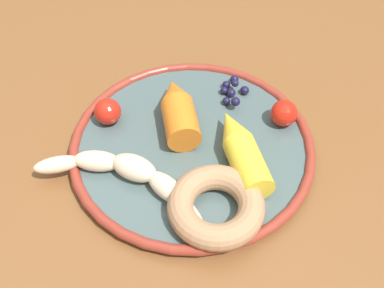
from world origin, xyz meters
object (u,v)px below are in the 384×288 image
tomato_near (284,113)px  donut (216,206)px  dining_table (174,179)px  blueberry_pile (233,91)px  banana (129,176)px  carrot_orange (178,110)px  carrot_yellow (241,149)px  tomato_mid (108,112)px  plate (192,146)px

tomato_near → donut: bearing=-25.1°
dining_table → donut: size_ratio=11.97×
blueberry_pile → tomato_near: (0.04, 0.07, 0.01)m
dining_table → tomato_near: tomato_near is taller
banana → carrot_orange: size_ratio=1.92×
dining_table → carrot_yellow: 0.14m
banana → tomato_mid: size_ratio=6.37×
blueberry_pile → tomato_near: size_ratio=1.92×
carrot_orange → tomato_near: (-0.02, 0.13, -0.00)m
dining_table → plate: 0.09m
plate → banana: banana is taller
banana → tomato_near: tomato_near is taller
blueberry_pile → donut: bearing=-0.6°
carrot_orange → tomato_mid: carrot_orange is taller
banana → carrot_yellow: size_ratio=1.70×
blueberry_pile → tomato_near: 0.08m
carrot_yellow → tomato_near: bearing=144.7°
dining_table → carrot_orange: 0.11m
banana → blueberry_pile: (-0.16, 0.10, -0.00)m
blueberry_pile → tomato_mid: bearing=-65.0°
plate → tomato_near: bearing=115.9°
dining_table → blueberry_pile: size_ratio=19.46×
banana → donut: bearing=75.2°
carrot_orange → blueberry_pile: size_ratio=1.75×
blueberry_pile → tomato_mid: (0.07, -0.15, 0.01)m
carrot_orange → blueberry_pile: 0.09m
banana → tomato_near: bearing=125.4°
dining_table → blueberry_pile: 0.15m
tomato_mid → plate: bearing=78.0°
plate → carrot_yellow: size_ratio=2.36×
dining_table → tomato_near: (-0.04, 0.13, 0.10)m
carrot_orange → donut: carrot_orange is taller
banana → carrot_yellow: bearing=113.2°
banana → blueberry_pile: bearing=147.6°
plate → banana: bearing=-42.0°
blueberry_pile → carrot_yellow: bearing=9.5°
tomato_mid → dining_table: bearing=79.7°
donut → blueberry_pile: size_ratio=1.63×
plate → donut: donut is taller
dining_table → plate: (0.01, 0.03, 0.09)m
banana → carrot_orange: 0.11m
carrot_orange → donut: size_ratio=1.08×
plate → tomato_near: 0.12m
blueberry_pile → dining_table: bearing=-38.2°
tomato_near → carrot_orange: bearing=-82.8°
donut → tomato_mid: bearing=-128.2°
dining_table → carrot_orange: size_ratio=11.12×
carrot_orange → donut: bearing=25.6°
donut → tomato_mid: 0.19m
banana → donut: (0.03, 0.10, 0.00)m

